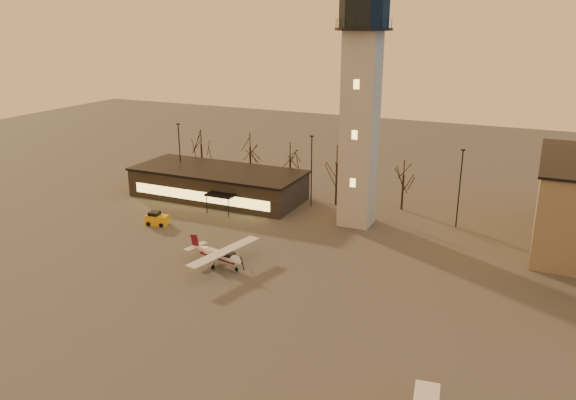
{
  "coord_description": "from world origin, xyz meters",
  "views": [
    {
      "loc": [
        20.58,
        -35.81,
        25.38
      ],
      "look_at": [
        -1.91,
        13.0,
        7.92
      ],
      "focal_mm": 35.0,
      "sensor_mm": 36.0,
      "label": 1
    }
  ],
  "objects_px": {
    "control_tower": "(361,97)",
    "terminal": "(218,183)",
    "cessna_rear": "(222,258)",
    "service_cart": "(157,220)"
  },
  "relations": [
    {
      "from": "control_tower",
      "to": "terminal",
      "type": "xyz_separation_m",
      "value": [
        -21.99,
        1.98,
        -14.17
      ]
    },
    {
      "from": "control_tower",
      "to": "service_cart",
      "type": "bearing_deg",
      "value": -154.08
    },
    {
      "from": "control_tower",
      "to": "cessna_rear",
      "type": "relative_size",
      "value": 3.24
    },
    {
      "from": "cessna_rear",
      "to": "service_cart",
      "type": "height_order",
      "value": "cessna_rear"
    },
    {
      "from": "control_tower",
      "to": "terminal",
      "type": "distance_m",
      "value": 26.24
    },
    {
      "from": "cessna_rear",
      "to": "service_cart",
      "type": "relative_size",
      "value": 3.44
    },
    {
      "from": "control_tower",
      "to": "terminal",
      "type": "bearing_deg",
      "value": 174.85
    },
    {
      "from": "cessna_rear",
      "to": "terminal",
      "type": "bearing_deg",
      "value": 134.47
    },
    {
      "from": "control_tower",
      "to": "cessna_rear",
      "type": "height_order",
      "value": "control_tower"
    },
    {
      "from": "service_cart",
      "to": "terminal",
      "type": "bearing_deg",
      "value": 75.65
    }
  ]
}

